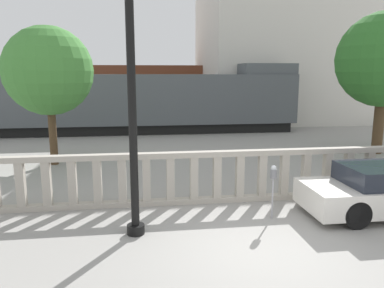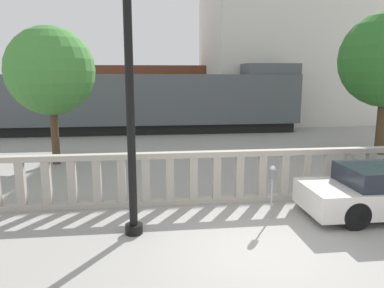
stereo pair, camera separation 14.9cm
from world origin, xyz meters
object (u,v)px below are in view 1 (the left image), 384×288
object	(u,v)px
parking_meter	(273,177)
lamppost	(131,80)
train_near	(78,103)
train_far	(188,90)
tree_left	(48,71)

from	to	relation	value
parking_meter	lamppost	bearing A→B (deg)	-172.14
train_near	train_far	xyz separation A→B (m)	(7.11, 7.86, 0.32)
train_near	lamppost	bearing A→B (deg)	-76.81
parking_meter	train_far	bearing A→B (deg)	88.06
train_near	tree_left	bearing A→B (deg)	-88.34
lamppost	parking_meter	distance (m)	3.84
parking_meter	train_far	size ratio (longest dim) A/B	0.05
parking_meter	tree_left	xyz separation A→B (m)	(-6.17, 6.18, 2.40)
lamppost	train_near	xyz separation A→B (m)	(-3.26, 13.92, -1.46)
tree_left	train_far	bearing A→B (deg)	65.55
parking_meter	train_near	distance (m)	14.95
lamppost	train_far	bearing A→B (deg)	79.98
lamppost	tree_left	xyz separation A→B (m)	(-3.05, 6.61, 0.21)
parking_meter	train_near	world-z (taller)	train_near
parking_meter	tree_left	size ratio (longest dim) A/B	0.25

